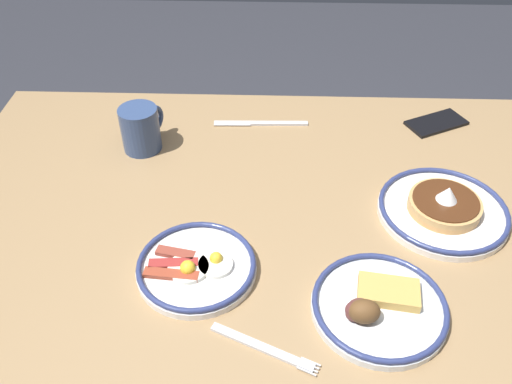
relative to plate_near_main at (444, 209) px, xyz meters
name	(u,v)px	position (x,y,z in m)	size (l,w,h in m)	color
dining_table	(269,255)	(0.34, 0.01, -0.13)	(1.37, 0.93, 0.73)	#9B7A51
plate_near_main	(444,209)	(0.00, 0.00, 0.00)	(0.26, 0.26, 0.07)	white
plate_center_pancakes	(378,306)	(0.16, 0.24, 0.00)	(0.23, 0.23, 0.05)	silver
plate_far_companion	(196,267)	(0.47, 0.16, 0.00)	(0.21, 0.21, 0.04)	white
coffee_mug	(141,128)	(0.64, -0.21, 0.04)	(0.09, 0.12, 0.10)	#334772
cell_phone	(437,123)	(-0.06, -0.33, -0.01)	(0.14, 0.07, 0.01)	black
fork_near	(265,348)	(0.35, 0.32, -0.01)	(0.17, 0.09, 0.01)	silver
butter_knife	(261,123)	(0.37, -0.31, -0.01)	(0.23, 0.02, 0.01)	silver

